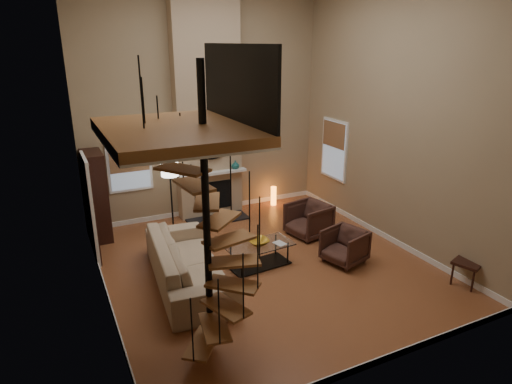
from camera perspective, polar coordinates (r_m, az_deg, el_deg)
name	(u,v)px	position (r m, az deg, el deg)	size (l,w,h in m)	color
ground	(265,265)	(8.91, 1.14, -9.34)	(6.00, 6.50, 0.01)	#AB6237
back_wall	(205,105)	(10.94, -6.65, 11.10)	(6.00, 0.02, 5.50)	#998463
front_wall	(393,174)	(5.38, 17.23, 2.28)	(6.00, 0.02, 5.50)	#998463
left_wall	(88,143)	(7.16, -20.76, 5.91)	(0.02, 6.50, 5.50)	#998463
right_wall	(395,115)	(9.71, 17.46, 9.39)	(0.02, 6.50, 5.50)	#998463
baseboard_back	(209,209)	(11.60, -6.13, -2.18)	(6.00, 0.02, 0.12)	white
baseboard_front	(373,363)	(6.64, 14.79, -20.53)	(6.00, 0.02, 0.12)	white
baseboard_left	(108,298)	(8.15, -18.46, -12.81)	(0.02, 6.50, 0.12)	white
baseboard_right	(383,235)	(10.45, 15.98, -5.28)	(0.02, 6.50, 0.12)	white
chimney_breast	(207,106)	(10.77, -6.30, 10.99)	(1.60, 0.38, 5.50)	tan
hearth	(218,219)	(11.03, -4.93, -3.50)	(1.50, 0.60, 0.04)	black
firebox	(213,196)	(11.10, -5.55, -0.45)	(0.95, 0.02, 0.72)	black
mantel	(213,173)	(10.84, -5.50, 2.41)	(1.70, 0.18, 0.06)	white
mirror_frame	(212,141)	(10.70, -5.74, 6.61)	(0.94, 0.94, 0.10)	black
mirror_disc	(211,140)	(10.71, -5.76, 6.62)	(0.80, 0.80, 0.01)	white
vase_left	(191,170)	(10.67, -8.37, 2.88)	(0.24, 0.24, 0.25)	black
vase_right	(235,165)	(11.06, -2.68, 3.53)	(0.20, 0.20, 0.21)	#195856
window_back	(129,159)	(10.67, -16.05, 4.11)	(1.02, 0.06, 1.52)	white
window_right	(334,149)	(11.42, 10.02, 5.53)	(0.06, 1.02, 1.52)	white
entry_door	(91,209)	(9.36, -20.46, -2.09)	(0.10, 1.05, 2.16)	white
loft	(183,126)	(5.50, -9.32, 8.44)	(1.70, 2.20, 1.09)	#9A6232
spiral_stair	(208,231)	(6.01, -6.21, -5.04)	(1.47, 1.47, 4.06)	black
hutch	(96,197)	(10.33, -19.87, -0.67)	(0.43, 0.91, 2.04)	black
sofa	(187,262)	(8.25, -8.90, -8.90)	(2.90, 1.13, 0.85)	tan
armchair_near	(311,219)	(10.19, 7.11, -3.50)	(0.84, 0.86, 0.78)	#44271F
armchair_far	(347,245)	(9.06, 11.60, -6.71)	(0.73, 0.75, 0.69)	#44271F
coffee_table	(260,253)	(8.74, 0.45, -7.81)	(1.35, 0.76, 0.48)	silver
bowl	(258,242)	(8.68, 0.31, -6.42)	(0.40, 0.40, 0.10)	#C18E22
book	(279,244)	(8.68, 2.98, -6.69)	(0.19, 0.25, 0.02)	gray
floor_lamp	(170,175)	(9.91, -11.01, 2.15)	(0.38, 0.38, 1.70)	black
accent_lamp	(274,196)	(11.93, 2.27, -0.51)	(0.15, 0.15, 0.52)	orange
side_chair	(471,257)	(8.93, 25.91, -7.51)	(0.58, 0.58, 0.98)	black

